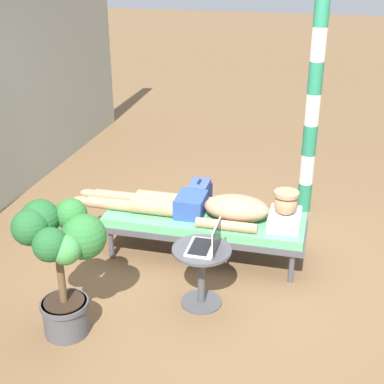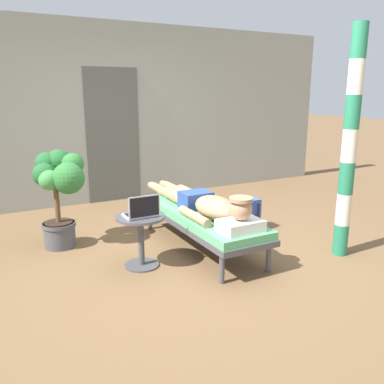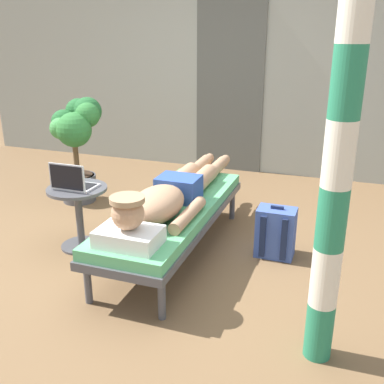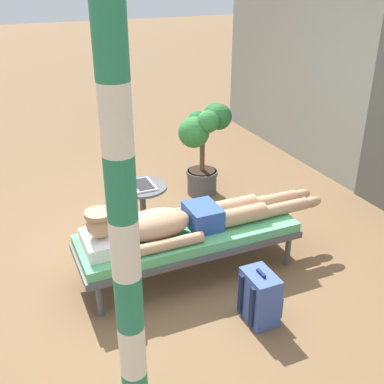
{
  "view_description": "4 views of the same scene",
  "coord_description": "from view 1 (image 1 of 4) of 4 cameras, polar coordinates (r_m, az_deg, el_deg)",
  "views": [
    {
      "loc": [
        -4.24,
        -0.88,
        2.76
      ],
      "look_at": [
        0.26,
        0.25,
        0.63
      ],
      "focal_mm": 51.49,
      "sensor_mm": 36.0,
      "label": 1
    },
    {
      "loc": [
        -1.87,
        -3.57,
        1.7
      ],
      "look_at": [
        0.25,
        0.39,
        0.57
      ],
      "focal_mm": 37.93,
      "sensor_mm": 36.0,
      "label": 2
    },
    {
      "loc": [
        1.48,
        -2.93,
        1.72
      ],
      "look_at": [
        0.31,
        0.33,
        0.47
      ],
      "focal_mm": 42.36,
      "sensor_mm": 36.0,
      "label": 3
    },
    {
      "loc": [
        3.39,
        -1.24,
        2.44
      ],
      "look_at": [
        0.04,
        0.23,
        0.67
      ],
      "focal_mm": 44.37,
      "sensor_mm": 36.0,
      "label": 4
    }
  ],
  "objects": [
    {
      "name": "person_reclining",
      "position": [
        5.08,
        2.07,
        -1.55
      ],
      "size": [
        0.53,
        2.17,
        0.33
      ],
      "color": "white",
      "rests_on": "lounge_chair"
    },
    {
      "name": "side_table",
      "position": [
        4.49,
        1.0,
        -7.72
      ],
      "size": [
        0.48,
        0.48,
        0.52
      ],
      "color": "#4C4C51",
      "rests_on": "ground"
    },
    {
      "name": "ground_plane",
      "position": [
        5.13,
        2.03,
        -7.9
      ],
      "size": [
        40.0,
        40.0,
        0.0
      ],
      "primitive_type": "plane",
      "color": "brown"
    },
    {
      "name": "backpack",
      "position": [
        5.97,
        0.7,
        -0.82
      ],
      "size": [
        0.3,
        0.26,
        0.42
      ],
      "color": "#3F59A5",
      "rests_on": "ground"
    },
    {
      "name": "laptop",
      "position": [
        4.36,
        1.68,
        -5.3
      ],
      "size": [
        0.31,
        0.24,
        0.23
      ],
      "color": "silver",
      "rests_on": "side_table"
    },
    {
      "name": "porch_post",
      "position": [
        5.9,
        12.37,
        8.34
      ],
      "size": [
        0.15,
        0.15,
        2.32
      ],
      "color": "#267F59",
      "rests_on": "ground"
    },
    {
      "name": "potted_plant",
      "position": [
        4.14,
        -13.4,
        -6.12
      ],
      "size": [
        0.54,
        0.63,
        1.07
      ],
      "color": "#4C4C51",
      "rests_on": "ground"
    },
    {
      "name": "lounge_chair",
      "position": [
        5.17,
        1.31,
        -3.2
      ],
      "size": [
        0.63,
        1.89,
        0.42
      ],
      "color": "#4C4C51",
      "rests_on": "ground"
    }
  ]
}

